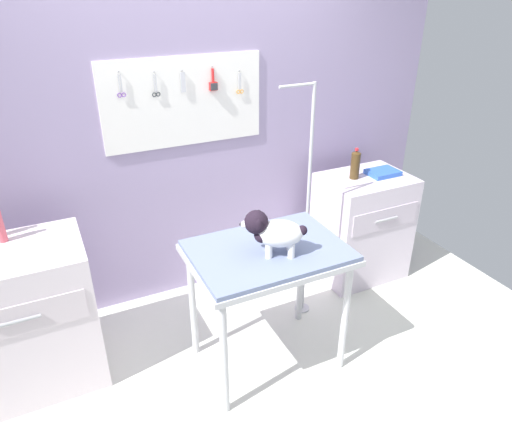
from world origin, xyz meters
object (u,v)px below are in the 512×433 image
(counter_left, at_px, (23,319))
(cabinet_right, at_px, (361,226))
(grooming_table, at_px, (268,262))
(grooming_arm, at_px, (306,216))
(soda_bottle, at_px, (355,165))
(dog, at_px, (273,231))

(counter_left, bearing_deg, cabinet_right, 2.35)
(grooming_table, xyz_separation_m, counter_left, (-1.37, 0.48, -0.30))
(counter_left, distance_m, cabinet_right, 2.53)
(grooming_arm, bearing_deg, grooming_table, -143.60)
(soda_bottle, bearing_deg, cabinet_right, -14.37)
(dog, xyz_separation_m, cabinet_right, (1.17, 0.65, -0.56))
(cabinet_right, bearing_deg, soda_bottle, 165.63)
(grooming_table, xyz_separation_m, dog, (-0.01, -0.06, 0.24))
(counter_left, relative_size, soda_bottle, 3.80)
(counter_left, relative_size, cabinet_right, 1.05)
(grooming_table, bearing_deg, counter_left, 160.60)
(grooming_arm, height_order, dog, grooming_arm)
(grooming_table, distance_m, soda_bottle, 1.24)
(grooming_arm, bearing_deg, counter_left, 175.79)
(grooming_table, distance_m, grooming_arm, 0.58)
(grooming_table, xyz_separation_m, grooming_arm, (0.47, 0.35, 0.04))
(grooming_table, height_order, soda_bottle, soda_bottle)
(grooming_table, xyz_separation_m, soda_bottle, (1.05, 0.61, 0.23))
(grooming_arm, height_order, soda_bottle, grooming_arm)
(grooming_arm, distance_m, dog, 0.66)
(grooming_arm, xyz_separation_m, dog, (-0.47, -0.41, 0.20))
(grooming_table, relative_size, soda_bottle, 3.79)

